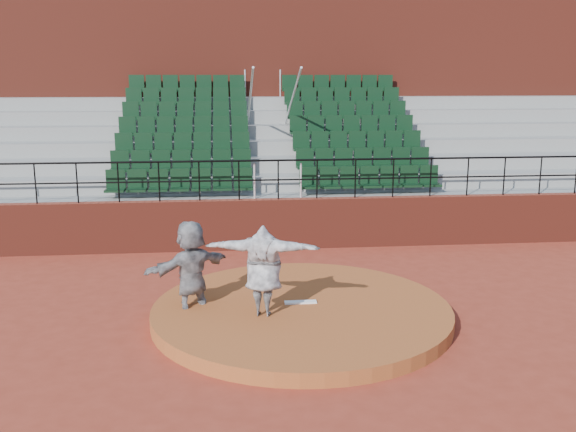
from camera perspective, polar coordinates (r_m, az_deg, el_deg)
The scene contains 9 objects.
ground at distance 12.03m, azimuth 1.20°, elevation -9.09°, with size 90.00×90.00×0.00m, color maroon.
pitchers_mound at distance 11.98m, azimuth 1.21°, elevation -8.54°, with size 5.50×5.50×0.25m, color #9D4E23.
pitching_rubber at distance 12.07m, azimuth 1.12°, elevation -7.66°, with size 0.60×0.15×0.03m, color white.
boundary_wall at distance 16.60m, azimuth -0.86°, elevation -0.69°, with size 24.00×0.30×1.30m, color maroon.
wall_railing at distance 16.34m, azimuth -0.88°, elevation 4.03°, with size 24.04×0.05×1.03m.
seating_deck at distance 20.02m, azimuth -1.76°, elevation 3.90°, with size 24.00×5.97×4.63m.
press_box_facade at distance 23.76m, azimuth -2.47°, elevation 10.31°, with size 24.00×3.00×7.10m, color maroon.
pitcher at distance 11.26m, azimuth -2.22°, elevation -4.86°, with size 2.01×0.55×1.63m, color black.
fielder at distance 11.88m, azimuth -8.61°, elevation -4.77°, with size 1.72×0.55×1.86m, color black.
Camera 1 is at (-1.37, -11.11, 4.40)m, focal length 40.00 mm.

